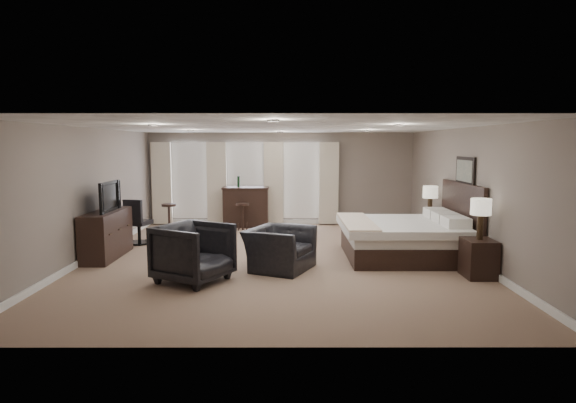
{
  "coord_description": "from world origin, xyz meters",
  "views": [
    {
      "loc": [
        0.19,
        -9.43,
        2.27
      ],
      "look_at": [
        0.2,
        0.4,
        1.1
      ],
      "focal_mm": 30.0,
      "sensor_mm": 36.0,
      "label": 1
    }
  ],
  "objects_px": {
    "dresser": "(107,234)",
    "tv": "(105,208)",
    "lamp_far": "(430,201)",
    "armchair_near": "(280,242)",
    "nightstand_near": "(479,258)",
    "lamp_near": "(480,219)",
    "bar_stool_right": "(243,217)",
    "desk_chair": "(139,221)",
    "bar_counter": "(246,207)",
    "bar_stool_left": "(169,219)",
    "nightstand_far": "(429,230)",
    "bed": "(407,220)",
    "armchair_far": "(194,250)"
  },
  "relations": [
    {
      "from": "lamp_near",
      "to": "armchair_near",
      "type": "distance_m",
      "value": 3.5
    },
    {
      "from": "nightstand_near",
      "to": "desk_chair",
      "type": "height_order",
      "value": "desk_chair"
    },
    {
      "from": "tv",
      "to": "bar_stool_left",
      "type": "relative_size",
      "value": 1.37
    },
    {
      "from": "lamp_far",
      "to": "dresser",
      "type": "distance_m",
      "value": 7.09
    },
    {
      "from": "nightstand_far",
      "to": "desk_chair",
      "type": "distance_m",
      "value": 6.68
    },
    {
      "from": "nightstand_near",
      "to": "bed",
      "type": "bearing_deg",
      "value": 121.54
    },
    {
      "from": "lamp_far",
      "to": "tv",
      "type": "height_order",
      "value": "lamp_far"
    },
    {
      "from": "bar_stool_left",
      "to": "bar_stool_right",
      "type": "xyz_separation_m",
      "value": [
        1.83,
        0.52,
        -0.02
      ]
    },
    {
      "from": "armchair_far",
      "to": "bed",
      "type": "bearing_deg",
      "value": -37.44
    },
    {
      "from": "lamp_near",
      "to": "bar_stool_right",
      "type": "xyz_separation_m",
      "value": [
        -4.47,
        4.59,
        -0.65
      ]
    },
    {
      "from": "nightstand_near",
      "to": "lamp_near",
      "type": "bearing_deg",
      "value": 0.0
    },
    {
      "from": "nightstand_far",
      "to": "dresser",
      "type": "distance_m",
      "value": 7.07
    },
    {
      "from": "dresser",
      "to": "bar_counter",
      "type": "relative_size",
      "value": 1.28
    },
    {
      "from": "bar_stool_left",
      "to": "desk_chair",
      "type": "height_order",
      "value": "desk_chair"
    },
    {
      "from": "lamp_near",
      "to": "desk_chair",
      "type": "xyz_separation_m",
      "value": [
        -6.68,
        2.78,
        -0.48
      ]
    },
    {
      "from": "lamp_near",
      "to": "desk_chair",
      "type": "bearing_deg",
      "value": 157.4
    },
    {
      "from": "nightstand_near",
      "to": "lamp_near",
      "type": "relative_size",
      "value": 0.93
    },
    {
      "from": "tv",
      "to": "desk_chair",
      "type": "bearing_deg",
      "value": -10.33
    },
    {
      "from": "armchair_far",
      "to": "bar_stool_right",
      "type": "bearing_deg",
      "value": 24.79
    },
    {
      "from": "lamp_far",
      "to": "armchair_near",
      "type": "bearing_deg",
      "value": -145.38
    },
    {
      "from": "lamp_far",
      "to": "bar_stool_left",
      "type": "distance_m",
      "value": 6.44
    },
    {
      "from": "nightstand_far",
      "to": "lamp_far",
      "type": "distance_m",
      "value": 0.66
    },
    {
      "from": "nightstand_far",
      "to": "desk_chair",
      "type": "height_order",
      "value": "desk_chair"
    },
    {
      "from": "armchair_far",
      "to": "bar_counter",
      "type": "height_order",
      "value": "bar_counter"
    },
    {
      "from": "nightstand_far",
      "to": "dresser",
      "type": "relative_size",
      "value": 0.38
    },
    {
      "from": "lamp_near",
      "to": "bar_stool_right",
      "type": "height_order",
      "value": "lamp_near"
    },
    {
      "from": "bar_counter",
      "to": "bar_stool_right",
      "type": "relative_size",
      "value": 1.77
    },
    {
      "from": "bar_stool_right",
      "to": "desk_chair",
      "type": "bearing_deg",
      "value": -140.65
    },
    {
      "from": "nightstand_far",
      "to": "tv",
      "type": "distance_m",
      "value": 7.1
    },
    {
      "from": "bar_counter",
      "to": "armchair_near",
      "type": "bearing_deg",
      "value": -77.67
    },
    {
      "from": "lamp_far",
      "to": "desk_chair",
      "type": "relative_size",
      "value": 0.67
    },
    {
      "from": "armchair_near",
      "to": "bar_stool_left",
      "type": "height_order",
      "value": "armchair_near"
    },
    {
      "from": "nightstand_near",
      "to": "bar_stool_right",
      "type": "bearing_deg",
      "value": 134.28
    },
    {
      "from": "bed",
      "to": "bar_counter",
      "type": "xyz_separation_m",
      "value": [
        -3.54,
        3.7,
        -0.2
      ]
    },
    {
      "from": "lamp_near",
      "to": "armchair_far",
      "type": "xyz_separation_m",
      "value": [
        -4.84,
        -0.27,
        -0.47
      ]
    },
    {
      "from": "nightstand_near",
      "to": "desk_chair",
      "type": "xyz_separation_m",
      "value": [
        -6.68,
        2.78,
        0.2
      ]
    },
    {
      "from": "armchair_near",
      "to": "armchair_far",
      "type": "height_order",
      "value": "armchair_far"
    },
    {
      "from": "bed",
      "to": "desk_chair",
      "type": "xyz_separation_m",
      "value": [
        -5.79,
        1.33,
        -0.23
      ]
    },
    {
      "from": "bed",
      "to": "tv",
      "type": "distance_m",
      "value": 6.04
    },
    {
      "from": "lamp_near",
      "to": "bar_stool_left",
      "type": "bearing_deg",
      "value": 147.14
    },
    {
      "from": "dresser",
      "to": "tv",
      "type": "distance_m",
      "value": 0.54
    },
    {
      "from": "nightstand_near",
      "to": "dresser",
      "type": "xyz_separation_m",
      "value": [
        -6.92,
        1.45,
        0.14
      ]
    },
    {
      "from": "armchair_far",
      "to": "desk_chair",
      "type": "distance_m",
      "value": 3.56
    },
    {
      "from": "dresser",
      "to": "bar_stool_left",
      "type": "distance_m",
      "value": 2.69
    },
    {
      "from": "bed",
      "to": "armchair_far",
      "type": "relative_size",
      "value": 2.21
    },
    {
      "from": "bar_stool_left",
      "to": "nightstand_far",
      "type": "bearing_deg",
      "value": -10.53
    },
    {
      "from": "nightstand_far",
      "to": "bar_stool_left",
      "type": "xyz_separation_m",
      "value": [
        -6.3,
        1.17,
        0.07
      ]
    },
    {
      "from": "lamp_near",
      "to": "armchair_near",
      "type": "relative_size",
      "value": 0.6
    },
    {
      "from": "bar_counter",
      "to": "desk_chair",
      "type": "distance_m",
      "value": 3.27
    },
    {
      "from": "lamp_near",
      "to": "desk_chair",
      "type": "height_order",
      "value": "lamp_near"
    }
  ]
}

